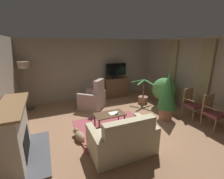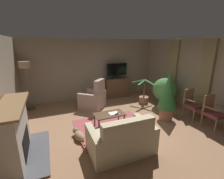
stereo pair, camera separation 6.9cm
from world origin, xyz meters
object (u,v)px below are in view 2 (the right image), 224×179
(coffee_table, at_px, (109,115))
(side_chair_beside_plant, at_px, (213,111))
(folded_newspaper, at_px, (114,113))
(potted_plant_leafy_by_curtain, at_px, (168,94))
(potted_plant_tall_palm_by_window, at_px, (144,98))
(cat, at_px, (79,135))
(tv_remote, at_px, (117,114))
(sofa_floral, at_px, (122,140))
(tv_cabinet, at_px, (116,88))
(potted_plant_small_fern_corner, at_px, (164,90))
(fireplace, at_px, (15,133))
(armchair_angled_to_table, at_px, (94,99))
(side_chair_mid_row, at_px, (192,103))
(television, at_px, (117,70))
(floor_lamp, at_px, (25,71))

(coffee_table, xyz_separation_m, side_chair_beside_plant, (2.78, -1.22, 0.16))
(folded_newspaper, relative_size, potted_plant_leafy_by_curtain, 0.19)
(potted_plant_tall_palm_by_window, relative_size, cat, 1.35)
(potted_plant_tall_palm_by_window, xyz_separation_m, cat, (-3.08, -1.62, -0.10))
(coffee_table, height_order, potted_plant_leafy_by_curtain, potted_plant_leafy_by_curtain)
(tv_remote, bearing_deg, sofa_floral, 37.53)
(tv_cabinet, bearing_deg, potted_plant_small_fern_corner, -56.45)
(side_chair_beside_plant, relative_size, potted_plant_small_fern_corner, 0.85)
(coffee_table, xyz_separation_m, folded_newspaper, (0.14, -0.01, 0.05))
(fireplace, height_order, tv_remote, fireplace)
(armchair_angled_to_table, height_order, side_chair_mid_row, armchair_angled_to_table)
(sofa_floral, distance_m, side_chair_mid_row, 3.05)
(armchair_angled_to_table, bearing_deg, potted_plant_small_fern_corner, -19.36)
(potted_plant_small_fern_corner, bearing_deg, television, 124.32)
(television, height_order, sofa_floral, television)
(television, xyz_separation_m, floor_lamp, (-3.68, -0.08, 0.22))
(folded_newspaper, height_order, side_chair_mid_row, side_chair_mid_row)
(coffee_table, relative_size, floor_lamp, 0.50)
(fireplace, height_order, cat, fireplace)
(tv_remote, distance_m, side_chair_mid_row, 2.60)
(side_chair_beside_plant, bearing_deg, coffee_table, 156.38)
(sofa_floral, xyz_separation_m, side_chair_mid_row, (2.96, 0.74, 0.20))
(fireplace, xyz_separation_m, potted_plant_leafy_by_curtain, (4.25, 0.21, 0.30))
(tv_cabinet, distance_m, armchair_angled_to_table, 1.68)
(tv_cabinet, xyz_separation_m, potted_plant_small_fern_corner, (1.24, -1.87, 0.24))
(television, bearing_deg, tv_remote, -114.02)
(potted_plant_leafy_by_curtain, bearing_deg, side_chair_mid_row, -13.14)
(side_chair_mid_row, bearing_deg, tv_remote, 171.66)
(coffee_table, bearing_deg, potted_plant_small_fern_corner, 14.49)
(side_chair_beside_plant, bearing_deg, folded_newspaper, 155.49)
(side_chair_mid_row, height_order, cat, side_chair_mid_row)
(folded_newspaper, height_order, potted_plant_tall_palm_by_window, potted_plant_tall_palm_by_window)
(potted_plant_tall_palm_by_window, bearing_deg, potted_plant_small_fern_corner, -51.08)
(coffee_table, height_order, folded_newspaper, folded_newspaper)
(potted_plant_small_fern_corner, relative_size, cat, 1.53)
(folded_newspaper, xyz_separation_m, potted_plant_leafy_by_curtain, (1.76, -0.27, 0.47))
(tv_remote, height_order, armchair_angled_to_table, armchair_angled_to_table)
(folded_newspaper, relative_size, cat, 0.40)
(folded_newspaper, height_order, sofa_floral, sofa_floral)
(cat, bearing_deg, side_chair_mid_row, -2.60)
(sofa_floral, distance_m, floor_lamp, 4.37)
(folded_newspaper, bearing_deg, side_chair_beside_plant, -25.18)
(potted_plant_small_fern_corner, distance_m, floor_lamp, 5.28)
(tv_cabinet, relative_size, side_chair_mid_row, 1.19)
(side_chair_beside_plant, distance_m, potted_plant_leafy_by_curtain, 1.33)
(potted_plant_small_fern_corner, height_order, floor_lamp, floor_lamp)
(folded_newspaper, bearing_deg, television, 63.35)
(television, height_order, coffee_table, television)
(side_chair_beside_plant, bearing_deg, armchair_angled_to_table, 134.99)
(coffee_table, xyz_separation_m, potted_plant_tall_palm_by_window, (2.09, 1.30, -0.15))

